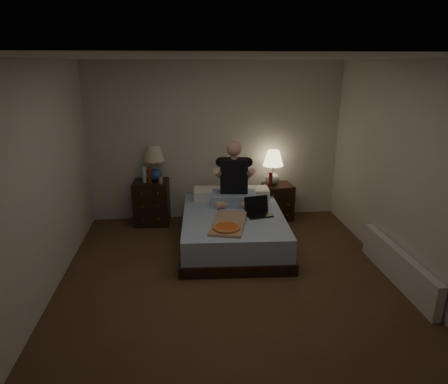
{
  "coord_description": "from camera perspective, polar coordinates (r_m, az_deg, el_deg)",
  "views": [
    {
      "loc": [
        -0.5,
        -4.01,
        2.45
      ],
      "look_at": [
        0.0,
        0.9,
        0.85
      ],
      "focal_mm": 32.0,
      "sensor_mm": 36.0,
      "label": 1
    }
  ],
  "objects": [
    {
      "name": "ceiling",
      "position": [
        4.04,
        1.37,
        18.65
      ],
      "size": [
        4.0,
        4.5,
        0.0
      ],
      "primitive_type": "cube",
      "rotation": [
        3.14,
        0.0,
        0.0
      ],
      "color": "white",
      "rests_on": "ground"
    },
    {
      "name": "radiator",
      "position": [
        5.13,
        23.57,
        -9.71
      ],
      "size": [
        0.1,
        1.6,
        0.4
      ],
      "primitive_type": "cube",
      "color": "silver",
      "rests_on": "floor"
    },
    {
      "name": "water_bottle",
      "position": [
        6.24,
        -11.29,
        2.47
      ],
      "size": [
        0.07,
        0.07,
        0.25
      ],
      "primitive_type": "cylinder",
      "color": "silver",
      "rests_on": "nightstand_left"
    },
    {
      "name": "wall_right",
      "position": [
        4.88,
        25.27,
        1.96
      ],
      "size": [
        0.0,
        4.5,
        2.5
      ],
      "primitive_type": "cube",
      "rotation": [
        1.57,
        0.0,
        -1.57
      ],
      "color": "beige",
      "rests_on": "ground"
    },
    {
      "name": "bed",
      "position": [
        5.61,
        1.3,
        -5.35
      ],
      "size": [
        1.46,
        1.9,
        0.46
      ],
      "primitive_type": "cube",
      "rotation": [
        0.0,
        0.0,
        -0.05
      ],
      "color": "#5F83BF",
      "rests_on": "floor"
    },
    {
      "name": "soda_can",
      "position": [
        6.15,
        -9.07,
        1.65
      ],
      "size": [
        0.07,
        0.07,
        0.1
      ],
      "primitive_type": "cylinder",
      "color": "#B8B8B3",
      "rests_on": "nightstand_left"
    },
    {
      "name": "laptop",
      "position": [
        5.45,
        5.08,
        -2.2
      ],
      "size": [
        0.39,
        0.34,
        0.24
      ],
      "primitive_type": null,
      "rotation": [
        0.0,
        0.0,
        0.2
      ],
      "color": "black",
      "rests_on": "bed"
    },
    {
      "name": "wall_front",
      "position": [
        2.19,
        8.7,
        -15.55
      ],
      "size": [
        4.0,
        0.0,
        2.5
      ],
      "primitive_type": "cube",
      "rotation": [
        -1.57,
        0.0,
        0.0
      ],
      "color": "beige",
      "rests_on": "ground"
    },
    {
      "name": "lamp_right",
      "position": [
        6.41,
        7.0,
        3.45
      ],
      "size": [
        0.34,
        0.34,
        0.56
      ],
      "primitive_type": null,
      "rotation": [
        0.0,
        0.0,
        0.07
      ],
      "color": "#97988F",
      "rests_on": "nightstand_right"
    },
    {
      "name": "floor",
      "position": [
        4.73,
        1.14,
        -13.26
      ],
      "size": [
        4.0,
        4.5,
        0.0
      ],
      "primitive_type": "cube",
      "color": "brown",
      "rests_on": "ground"
    },
    {
      "name": "nightstand_right",
      "position": [
        6.59,
        7.67,
        -1.35
      ],
      "size": [
        0.48,
        0.44,
        0.58
      ],
      "primitive_type": "cube",
      "rotation": [
        0.0,
        0.0,
        0.11
      ],
      "color": "black",
      "rests_on": "floor"
    },
    {
      "name": "lamp_left",
      "position": [
        6.26,
        -9.92,
        4.06
      ],
      "size": [
        0.39,
        0.39,
        0.56
      ],
      "primitive_type": null,
      "rotation": [
        0.0,
        0.0,
        0.27
      ],
      "color": "navy",
      "rests_on": "nightstand_left"
    },
    {
      "name": "beer_bottle_left",
      "position": [
        6.19,
        -10.59,
        2.3
      ],
      "size": [
        0.06,
        0.06,
        0.23
      ],
      "primitive_type": "cylinder",
      "color": "#602B0D",
      "rests_on": "nightstand_left"
    },
    {
      "name": "nightstand_left",
      "position": [
        6.43,
        -10.26,
        -1.41
      ],
      "size": [
        0.56,
        0.51,
        0.7
      ],
      "primitive_type": "cube",
      "rotation": [
        0.0,
        0.0,
        -0.06
      ],
      "color": "black",
      "rests_on": "floor"
    },
    {
      "name": "beer_bottle_right",
      "position": [
        6.36,
        6.68,
        1.8
      ],
      "size": [
        0.06,
        0.06,
        0.23
      ],
      "primitive_type": "cylinder",
      "color": "#541A0C",
      "rests_on": "nightstand_right"
    },
    {
      "name": "wall_back",
      "position": [
        6.4,
        -1.24,
        7.14
      ],
      "size": [
        4.0,
        0.0,
        2.5
      ],
      "primitive_type": "cube",
      "rotation": [
        1.57,
        0.0,
        0.0
      ],
      "color": "beige",
      "rests_on": "ground"
    },
    {
      "name": "pizza_box",
      "position": [
        4.97,
        0.36,
        -5.19
      ],
      "size": [
        0.58,
        0.84,
        0.08
      ],
      "primitive_type": null,
      "rotation": [
        0.0,
        0.0,
        -0.26
      ],
      "color": "tan",
      "rests_on": "bed"
    },
    {
      "name": "person",
      "position": [
        5.8,
        1.45,
        2.69
      ],
      "size": [
        0.72,
        0.6,
        0.93
      ],
      "primitive_type": null,
      "rotation": [
        0.0,
        0.0,
        -0.12
      ],
      "color": "black",
      "rests_on": "bed"
    },
    {
      "name": "wall_left",
      "position": [
        4.45,
        -25.26,
        0.53
      ],
      "size": [
        0.0,
        4.5,
        2.5
      ],
      "primitive_type": "cube",
      "rotation": [
        1.57,
        0.0,
        1.57
      ],
      "color": "beige",
      "rests_on": "ground"
    }
  ]
}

